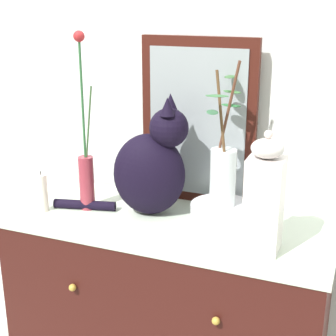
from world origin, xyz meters
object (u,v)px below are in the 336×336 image
mirror_leaning (198,122)px  cat_sitting (151,167)px  sideboard (168,326)px  vase_slim_green (86,168)px  bowl_porcelain (222,213)px  jar_lidded_porcelain (264,197)px  candle_pillar (42,193)px  vase_glass_clear (223,171)px

mirror_leaning → cat_sitting: (-0.10, -0.16, -0.12)m
sideboard → vase_slim_green: (-0.30, -0.01, 0.56)m
mirror_leaning → bowl_porcelain: mirror_leaning is taller
cat_sitting → bowl_porcelain: size_ratio=2.27×
sideboard → mirror_leaning: 0.73m
vase_slim_green → jar_lidded_porcelain: 0.63m
sideboard → mirror_leaning: (0.03, 0.20, 0.70)m
cat_sitting → bowl_porcelain: bearing=6.6°
bowl_porcelain → jar_lidded_porcelain: bearing=-43.1°
jar_lidded_porcelain → candle_pillar: bearing=179.5°
sideboard → vase_glass_clear: size_ratio=2.33×
vase_glass_clear → bowl_porcelain: bearing=-65.0°
bowl_porcelain → candle_pillar: candle_pillar is taller
vase_glass_clear → mirror_leaning: bearing=134.3°
vase_slim_green → vase_glass_clear: vase_slim_green is taller
sideboard → bowl_porcelain: 0.48m
vase_slim_green → jar_lidded_porcelain: size_ratio=1.68×
vase_glass_clear → cat_sitting: bearing=-173.1°
mirror_leaning → jar_lidded_porcelain: 0.43m
cat_sitting → candle_pillar: size_ratio=3.28×
jar_lidded_porcelain → candle_pillar: 0.76m
bowl_porcelain → mirror_leaning: bearing=134.1°
jar_lidded_porcelain → sideboard: bearing=164.0°
vase_glass_clear → vase_slim_green: bearing=-171.0°
cat_sitting → vase_slim_green: vase_slim_green is taller
vase_glass_clear → candle_pillar: 0.62m
bowl_porcelain → jar_lidded_porcelain: jar_lidded_porcelain is taller
cat_sitting → vase_slim_green: size_ratio=0.78×
cat_sitting → vase_slim_green: 0.23m
sideboard → cat_sitting: size_ratio=2.31×
bowl_porcelain → vase_glass_clear: bearing=115.0°
jar_lidded_porcelain → vase_slim_green: bearing=172.5°
vase_slim_green → cat_sitting: bearing=11.1°
candle_pillar → sideboard: bearing=11.7°
cat_sitting → jar_lidded_porcelain: size_ratio=1.31×
mirror_leaning → vase_slim_green: bearing=-147.5°
sideboard → vase_slim_green: vase_slim_green is taller
sideboard → mirror_leaning: bearing=80.7°
vase_glass_clear → candle_pillar: (-0.59, -0.15, -0.11)m
mirror_leaning → cat_sitting: 0.23m
mirror_leaning → sideboard: bearing=-99.3°
vase_slim_green → jar_lidded_porcelain: (0.62, -0.08, 0.01)m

